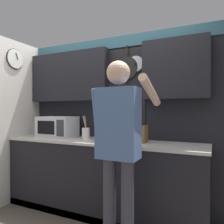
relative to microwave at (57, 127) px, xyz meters
name	(u,v)px	position (x,y,z in m)	size (l,w,h in m)	color
ground_plane	(100,213)	(0.72, -0.04, -1.08)	(14.00, 14.00, 0.00)	brown
base_cabinet_counter	(100,177)	(0.72, -0.04, -0.61)	(2.58, 0.61, 0.93)	black
back_wall_unit	(108,99)	(0.70, 0.22, 0.39)	(3.15, 0.20, 2.32)	black
side_wall	(1,120)	(-0.59, -0.45, 0.10)	(0.07, 1.60, 2.32)	silver
microwave	(57,127)	(0.00, 0.00, 0.00)	(0.53, 0.35, 0.29)	silver
knife_block	(142,134)	(1.25, 0.00, -0.04)	(0.11, 0.15, 0.29)	brown
utensil_crock	(86,133)	(0.48, 0.00, -0.06)	(0.10, 0.10, 0.31)	white
person	(119,137)	(1.23, -0.63, -0.01)	(0.54, 0.67, 1.77)	#383842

